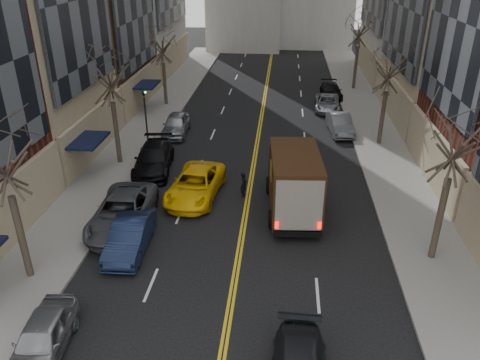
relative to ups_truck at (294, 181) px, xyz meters
name	(u,v)px	position (x,y,z in m)	size (l,w,h in m)	color
sidewalk_left	(146,127)	(-11.48, 12.16, -1.71)	(4.00, 66.00, 0.15)	slate
sidewalk_right	(377,134)	(6.52, 12.16, -1.71)	(4.00, 66.00, 0.15)	slate
tree_lf_mid	(108,64)	(-11.28, 5.16, 4.81)	(3.20, 3.20, 8.91)	#382D23
tree_lf_far	(161,37)	(-11.28, 18.16, 4.24)	(3.20, 3.20, 8.12)	#382D23
tree_rt_near	(460,126)	(6.32, -3.84, 4.67)	(3.20, 3.20, 8.71)	#382D23
tree_rt_mid	(391,59)	(6.32, 10.16, 4.38)	(3.20, 3.20, 8.32)	#382D23
tree_rt_far	(361,20)	(6.32, 25.16, 4.96)	(3.20, 3.20, 9.11)	#382D23
traffic_signal	(146,114)	(-9.88, 7.16, 1.03)	(0.29, 0.26, 4.70)	black
ups_truck	(294,181)	(0.00, 0.00, 0.00)	(3.01, 6.63, 3.54)	black
taxi	(195,184)	(-5.48, 1.14, -1.02)	(2.55, 5.52, 1.53)	yellow
pedestrian	(244,184)	(-2.75, 1.46, -1.04)	(0.55, 0.36, 1.50)	black
parked_lf_a	(42,338)	(-8.69, -10.82, -1.10)	(1.62, 4.03, 1.37)	#929498
parked_lf_b	(130,236)	(-7.58, -4.37, -1.05)	(1.56, 4.47, 1.47)	#111B36
parked_lf_c	(123,212)	(-8.59, -2.32, -0.97)	(2.69, 5.84, 1.62)	#484A50
parked_lf_d	(154,158)	(-8.78, 4.46, -1.00)	(2.21, 5.44, 1.58)	black
parked_lf_e	(176,125)	(-8.78, 11.00, -1.03)	(1.79, 4.45, 1.52)	#9B9DA2
parked_rt_a	(340,124)	(3.73, 12.40, -1.07)	(1.52, 4.37, 1.44)	#55585D
parked_rt_b	(327,103)	(3.17, 18.14, -1.15)	(2.12, 4.60, 1.28)	#A2A4AA
parked_rt_c	(331,91)	(3.82, 22.12, -1.14)	(1.81, 4.46, 1.29)	black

